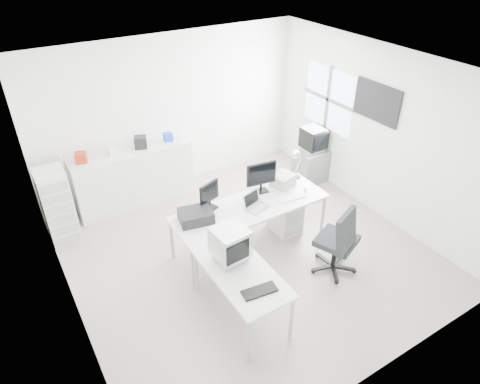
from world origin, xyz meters
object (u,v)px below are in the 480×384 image
laptop (257,202)px  tv_cabinet (311,165)px  office_chair (337,237)px  sideboard (134,177)px  side_desk (241,293)px  inkjet_printer (196,216)px  lcd_monitor_small (209,196)px  filing_cabinet (58,206)px  crt_tv (314,140)px  main_desk (250,226)px  drawer_pedestal (285,214)px  crt_monitor (230,247)px  laser_printer (283,180)px  lcd_monitor_large (261,178)px

laptop → tv_cabinet: 2.41m
office_chair → sideboard: 3.67m
side_desk → laptop: (0.90, 1.00, 0.49)m
inkjet_printer → lcd_monitor_small: bearing=38.4°
laptop → inkjet_printer: bearing=151.3°
inkjet_printer → sideboard: size_ratio=0.22×
office_chair → filing_cabinet: 4.23m
lcd_monitor_small → office_chair: lcd_monitor_small is taller
lcd_monitor_small → filing_cabinet: bearing=122.7°
laptop → sideboard: sideboard is taller
crt_tv → main_desk: bearing=-152.9°
drawer_pedestal → tv_cabinet: (1.38, 1.02, 0.02)m
crt_monitor → filing_cabinet: filing_cabinet is taller
lcd_monitor_small → laser_printer: size_ratio=1.32×
laptop → filing_cabinet: (-2.47, 1.84, -0.25)m
lcd_monitor_small → tv_cabinet: lcd_monitor_small is taller
drawer_pedestal → office_chair: office_chair is taller
inkjet_printer → crt_monitor: 0.96m
office_chair → filing_cabinet: filing_cabinet is taller
tv_cabinet → main_desk: bearing=-152.9°
lcd_monitor_large → crt_monitor: (-1.20, -1.10, -0.05)m
lcd_monitor_large → laptop: size_ratio=1.44×
lcd_monitor_small → laser_printer: 1.31m
lcd_monitor_small → main_desk: bearing=-43.3°
lcd_monitor_small → crt_tv: 2.76m
side_desk → tv_cabinet: (2.93, 2.17, -0.06)m
lcd_monitor_small → filing_cabinet: 2.41m
laser_printer → filing_cabinet: size_ratio=0.28×
drawer_pedestal → crt_tv: bearing=36.3°
side_desk → tv_cabinet: side_desk is taller
crt_tv → sideboard: 3.33m
lcd_monitor_small → sideboard: bearing=86.5°
side_desk → drawer_pedestal: bearing=36.6°
laptop → main_desk: bearing=100.4°
drawer_pedestal → main_desk: bearing=-175.9°
drawer_pedestal → lcd_monitor_small: size_ratio=1.34×
laptop → crt_monitor: (-0.90, -0.75, 0.09)m
main_desk → lcd_monitor_small: size_ratio=5.38×
drawer_pedestal → inkjet_printer: inkjet_printer is taller
main_desk → inkjet_printer: bearing=173.3°
drawer_pedestal → tv_cabinet: 1.72m
main_desk → laser_printer: 0.91m
filing_cabinet → lcd_monitor_large: bearing=-28.2°
main_desk → crt_monitor: crt_monitor is taller
lcd_monitor_large → sideboard: 2.39m
crt_tv → filing_cabinet: (-4.50, 0.67, -0.25)m
tv_cabinet → crt_tv: (0.00, 0.00, 0.54)m
side_desk → laser_printer: size_ratio=4.13×
lcd_monitor_small → crt_monitor: size_ratio=1.09×
side_desk → office_chair: size_ratio=1.20×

